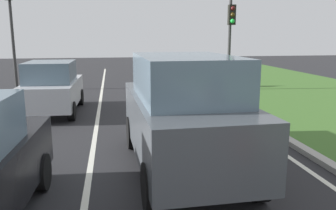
# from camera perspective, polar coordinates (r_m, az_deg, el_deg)

# --- Properties ---
(ground_plane) EXTENTS (60.00, 60.00, 0.00)m
(ground_plane) POSITION_cam_1_polar(r_m,az_deg,el_deg) (12.10, -8.06, -1.29)
(ground_plane) COLOR #262628
(lane_line_center) EXTENTS (0.12, 32.00, 0.01)m
(lane_line_center) POSITION_cam_1_polar(r_m,az_deg,el_deg) (12.11, -11.37, -1.38)
(lane_line_center) COLOR silver
(lane_line_center) RESTS_ON ground
(lane_line_right_edge) EXTENTS (0.12, 32.00, 0.01)m
(lane_line_right_edge) POSITION_cam_1_polar(r_m,az_deg,el_deg) (12.68, 8.42, -0.69)
(lane_line_right_edge) COLOR silver
(lane_line_right_edge) RESTS_ON ground
(curb_right) EXTENTS (0.24, 48.00, 0.12)m
(curb_right) POSITION_cam_1_polar(r_m,az_deg,el_deg) (12.83, 10.55, -0.36)
(curb_right) COLOR #9E9B93
(curb_right) RESTS_ON ground
(car_suv_ahead) EXTENTS (2.08, 4.55, 2.28)m
(car_suv_ahead) POSITION_cam_1_polar(r_m,az_deg,el_deg) (6.71, 2.61, -1.33)
(car_suv_ahead) COLOR #474C51
(car_suv_ahead) RESTS_ON ground
(car_hatchback_far) EXTENTS (1.79, 3.73, 1.78)m
(car_hatchback_far) POSITION_cam_1_polar(r_m,az_deg,el_deg) (12.46, -18.47, 2.73)
(car_hatchback_far) COLOR #B7BABF
(car_hatchback_far) RESTS_ON ground
(traffic_light_near_right) EXTENTS (0.32, 0.50, 4.38)m
(traffic_light_near_right) POSITION_cam_1_polar(r_m,az_deg,el_deg) (16.69, 10.27, 12.14)
(traffic_light_near_right) COLOR #2D2D2D
(traffic_light_near_right) RESTS_ON ground
(traffic_light_overhead_left) EXTENTS (0.32, 0.50, 5.34)m
(traffic_light_overhead_left) POSITION_cam_1_polar(r_m,az_deg,el_deg) (18.30, -24.56, 13.49)
(traffic_light_overhead_left) COLOR #2D2D2D
(traffic_light_overhead_left) RESTS_ON ground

